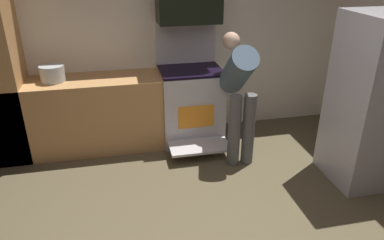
{
  "coord_description": "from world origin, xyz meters",
  "views": [
    {
      "loc": [
        -0.55,
        -2.25,
        2.27
      ],
      "look_at": [
        -0.0,
        0.3,
        1.05
      ],
      "focal_mm": 34.02,
      "sensor_mm": 36.0,
      "label": 1
    }
  ],
  "objects_px": {
    "oven_range": "(191,102)",
    "stock_pot": "(52,73)",
    "refrigerator": "(380,101)",
    "person_cook": "(238,89)",
    "microwave": "(189,7)"
  },
  "relations": [
    {
      "from": "microwave",
      "to": "person_cook",
      "type": "bearing_deg",
      "value": -57.22
    },
    {
      "from": "person_cook",
      "to": "oven_range",
      "type": "bearing_deg",
      "value": 126.88
    },
    {
      "from": "refrigerator",
      "to": "person_cook",
      "type": "height_order",
      "value": "refrigerator"
    },
    {
      "from": "oven_range",
      "to": "person_cook",
      "type": "height_order",
      "value": "oven_range"
    },
    {
      "from": "refrigerator",
      "to": "microwave",
      "type": "bearing_deg",
      "value": 140.95
    },
    {
      "from": "oven_range",
      "to": "stock_pot",
      "type": "height_order",
      "value": "oven_range"
    },
    {
      "from": "oven_range",
      "to": "refrigerator",
      "type": "bearing_deg",
      "value": -37.07
    },
    {
      "from": "microwave",
      "to": "person_cook",
      "type": "height_order",
      "value": "microwave"
    },
    {
      "from": "refrigerator",
      "to": "stock_pot",
      "type": "distance_m",
      "value": 3.55
    },
    {
      "from": "microwave",
      "to": "refrigerator",
      "type": "distance_m",
      "value": 2.32
    },
    {
      "from": "person_cook",
      "to": "stock_pot",
      "type": "relative_size",
      "value": 5.16
    },
    {
      "from": "refrigerator",
      "to": "oven_range",
      "type": "bearing_deg",
      "value": 142.93
    },
    {
      "from": "oven_range",
      "to": "person_cook",
      "type": "distance_m",
      "value": 0.8
    },
    {
      "from": "refrigerator",
      "to": "person_cook",
      "type": "distance_m",
      "value": 1.45
    },
    {
      "from": "oven_range",
      "to": "microwave",
      "type": "distance_m",
      "value": 1.17
    }
  ]
}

